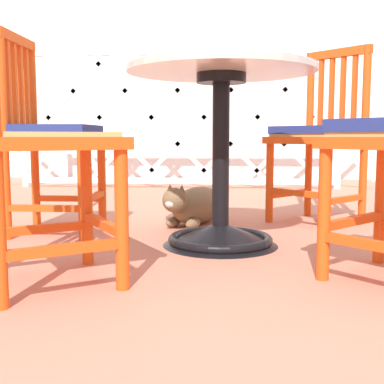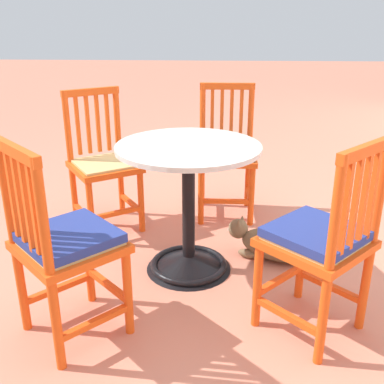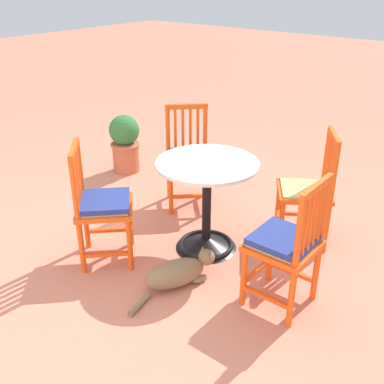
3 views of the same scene
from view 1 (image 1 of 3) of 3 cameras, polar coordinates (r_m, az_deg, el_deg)
ground_plane at (r=1.91m, az=5.81°, el=-7.28°), size 24.00×24.00×0.00m
building_wall_backdrop at (r=5.49m, az=4.97°, el=16.36°), size 10.00×0.20×2.80m
lattice_fence_panel at (r=4.34m, az=-1.67°, el=8.64°), size 3.42×0.06×1.24m
cafe_table at (r=2.03m, az=3.33°, el=1.72°), size 0.76×0.76×0.73m
orange_chair_at_corner at (r=1.54m, az=-17.49°, el=5.49°), size 0.55×0.55×0.91m
orange_chair_facing_out at (r=2.66m, az=14.54°, el=6.14°), size 0.57×0.57×0.91m
orange_chair_tucked_in at (r=2.39m, az=-15.98°, el=6.09°), size 0.40×0.40×0.91m
tabby_cat at (r=2.54m, az=0.29°, el=-1.63°), size 0.35×0.74×0.23m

